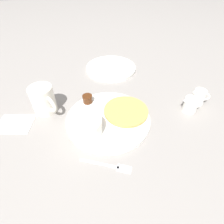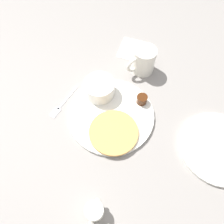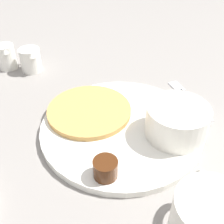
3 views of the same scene
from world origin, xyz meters
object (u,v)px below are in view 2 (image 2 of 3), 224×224
Objects in this scene: creamer_pitcher_near at (95,211)px; plate at (111,115)px; bowl at (99,88)px; fork at (62,105)px; coffee_mug at (143,61)px.

plate is at bearing 177.89° from creamer_pitcher_near.
creamer_pitcher_near is at bearing 5.57° from bowl.
plate is 4.08× the size of creamer_pitcher_near.
plate is 0.10m from bowl.
plate is 2.07× the size of fork.
bowl reaches higher than creamer_pitcher_near.
plate is at bearing 30.83° from bowl.
creamer_pitcher_near is at bearing -2.11° from plate.
bowl is 1.01× the size of coffee_mug.
plate is 2.78× the size of coffee_mug.
plate is at bearing -24.39° from coffee_mug.
coffee_mug is (-0.20, 0.09, 0.04)m from plate.
creamer_pitcher_near reaches higher than fork.
creamer_pitcher_near is 0.51× the size of fork.
coffee_mug is at bearing 155.61° from plate.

